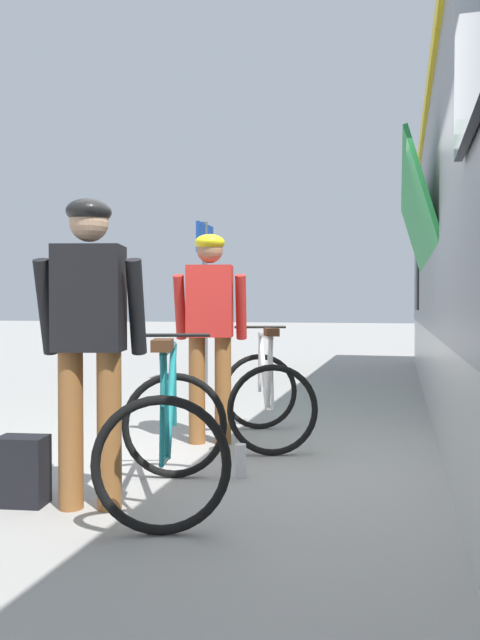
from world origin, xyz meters
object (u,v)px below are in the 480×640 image
Objects in this scene: water_bottle_near_the_bikes at (241,461)px; platform_sign_post at (205,275)px; bicycle_near_teal at (169,435)px; cyclist_near_in_dark at (90,324)px; bicycle_far_white at (266,395)px; backpack_on_platform at (22,471)px; cyclist_far_in_red at (210,319)px.

platform_sign_post is (-1.73, 4.52, 1.51)m from water_bottle_near_the_bikes.
bicycle_near_teal is at bearing -74.16° from platform_sign_post.
cyclist_near_in_dark reaches higher than bicycle_far_white.
water_bottle_near_the_bikes is (0.67, 0.83, -0.94)m from cyclist_near_in_dark.
cyclist_near_in_dark is at bearing -128.91° from water_bottle_near_the_bikes.
water_bottle_near_the_bikes is at bearing 30.65° from backpack_on_platform.
cyclist_near_in_dark is 0.73× the size of platform_sign_post.
cyclist_near_in_dark reaches higher than bicycle_near_teal.
water_bottle_near_the_bikes is 0.09× the size of platform_sign_post.
backpack_on_platform is at bearing -83.13° from platform_sign_post.
bicycle_far_white is (0.44, 0.19, -0.65)m from cyclist_far_in_red.
cyclist_near_in_dark is 7.84× the size of water_bottle_near_the_bikes.
cyclist_near_in_dark is 1.43× the size of bicycle_near_teal.
water_bottle_near_the_bikes is at bearing 66.34° from bicycle_near_teal.
water_bottle_near_the_bikes is at bearing -86.35° from bicycle_far_white.
cyclist_near_in_dark is 1.42× the size of bicycle_far_white.
platform_sign_post is at bearing 88.55° from backpack_on_platform.
water_bottle_near_the_bikes is (1.08, 0.88, -0.09)m from backpack_on_platform.
cyclist_near_in_dark is 0.95m from backpack_on_platform.
bicycle_far_white is at bearing 83.37° from bicycle_near_teal.
bicycle_near_teal is at bearing -96.63° from bicycle_far_white.
platform_sign_post is at bearing 101.24° from cyclist_near_in_dark.
bicycle_near_teal reaches higher than backpack_on_platform.
cyclist_far_in_red is at bearing -156.15° from bicycle_far_white.
bicycle_near_teal is at bearing -113.66° from water_bottle_near_the_bikes.
cyclist_far_in_red is 0.73× the size of platform_sign_post.
bicycle_near_teal is at bearing 9.08° from backpack_on_platform.
backpack_on_platform is 1.39m from water_bottle_near_the_bikes.
cyclist_near_in_dark is at bearing -78.76° from platform_sign_post.
bicycle_far_white is at bearing 54.71° from backpack_on_platform.
water_bottle_near_the_bikes is (0.27, 0.62, -0.29)m from bicycle_near_teal.
platform_sign_post is (-1.46, 5.14, 1.22)m from bicycle_near_teal.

